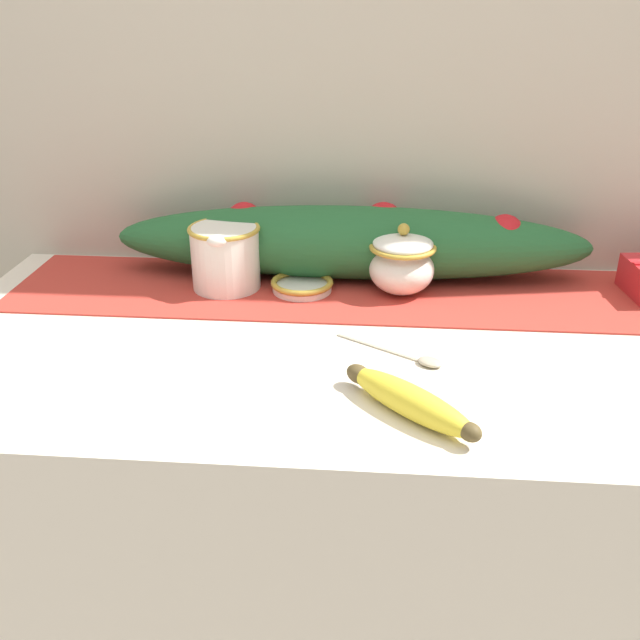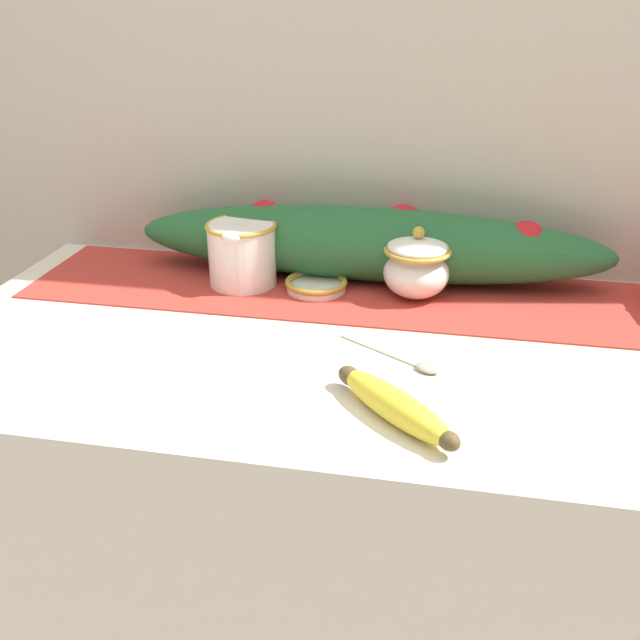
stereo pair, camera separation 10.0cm
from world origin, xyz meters
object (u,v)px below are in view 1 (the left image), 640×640
(banana, at_px, (409,400))
(sugar_bowl, at_px, (402,262))
(cream_pitcher, at_px, (225,255))
(small_dish, at_px, (302,285))
(spoon, at_px, (421,360))

(banana, bearing_deg, sugar_bowl, 90.35)
(cream_pitcher, distance_m, small_dish, 0.14)
(small_dish, bearing_deg, sugar_bowl, 2.13)
(cream_pitcher, xyz_separation_m, sugar_bowl, (0.30, -0.00, -0.00))
(small_dish, xyz_separation_m, banana, (0.17, -0.37, 0.01))
(cream_pitcher, xyz_separation_m, spoon, (0.32, -0.24, -0.06))
(sugar_bowl, bearing_deg, small_dish, -177.87)
(cream_pitcher, bearing_deg, small_dish, -3.16)
(cream_pitcher, relative_size, spoon, 0.91)
(sugar_bowl, height_order, banana, sugar_bowl)
(sugar_bowl, bearing_deg, banana, -89.65)
(sugar_bowl, relative_size, spoon, 0.78)
(small_dish, distance_m, spoon, 0.30)
(cream_pitcher, distance_m, sugar_bowl, 0.30)
(small_dish, height_order, spoon, small_dish)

